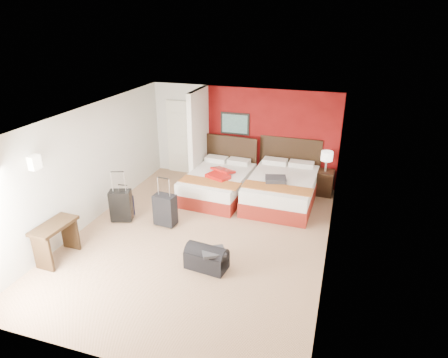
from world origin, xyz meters
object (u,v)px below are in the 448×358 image
at_px(bed_left, 218,185).
at_px(bed_right, 281,190).
at_px(table_lamp, 326,161).
at_px(red_suitcase_open, 221,174).
at_px(nightstand, 324,183).
at_px(desk, 57,242).
at_px(suitcase_charcoal, 165,211).
at_px(suitcase_black, 121,207).
at_px(duffel_bag, 207,259).
at_px(suitcase_navy, 125,208).

bearing_deg(bed_left, bed_right, 7.48).
bearing_deg(table_lamp, bed_right, -139.51).
distance_m(bed_right, red_suitcase_open, 1.51).
bearing_deg(nightstand, table_lamp, 0.00).
bearing_deg(desk, suitcase_charcoal, 54.85).
xyz_separation_m(suitcase_black, desk, (-0.35, -1.63, 0.02)).
height_order(bed_right, duffel_bag, bed_right).
bearing_deg(table_lamp, suitcase_black, -146.23).
distance_m(nightstand, suitcase_black, 4.95).
relative_size(bed_left, red_suitcase_open, 2.72).
distance_m(bed_left, suitcase_navy, 2.34).
xyz_separation_m(bed_right, suitcase_navy, (-3.18, -1.80, -0.09)).
bearing_deg(bed_right, suitcase_charcoal, -138.29).
relative_size(red_suitcase_open, suitcase_charcoal, 1.09).
bearing_deg(bed_right, red_suitcase_open, -170.65).
distance_m(suitcase_navy, desk, 1.82).
bearing_deg(table_lamp, bed_left, -160.19).
distance_m(nightstand, suitcase_navy, 4.87).
relative_size(bed_left, suitcase_navy, 4.16).
distance_m(bed_right, suitcase_black, 3.72).
distance_m(table_lamp, suitcase_black, 4.97).
xyz_separation_m(nightstand, duffel_bag, (-1.74, -3.82, -0.12)).
bearing_deg(duffel_bag, suitcase_charcoal, 146.07).
height_order(nightstand, table_lamp, table_lamp).
height_order(bed_left, suitcase_charcoal, suitcase_charcoal).
distance_m(table_lamp, suitcase_charcoal, 4.11).
xyz_separation_m(red_suitcase_open, duffel_bag, (0.66, -2.82, -0.46)).
relative_size(bed_right, table_lamp, 4.27).
height_order(nightstand, suitcase_navy, nightstand).
xyz_separation_m(red_suitcase_open, suitcase_navy, (-1.71, -1.60, -0.41)).
relative_size(suitcase_black, desk, 0.78).
xyz_separation_m(suitcase_navy, desk, (-0.35, -1.78, 0.12)).
bearing_deg(bed_left, nightstand, 23.60).
xyz_separation_m(table_lamp, suitcase_charcoal, (-3.11, -2.64, -0.54)).
xyz_separation_m(bed_right, table_lamp, (0.94, 0.80, 0.55)).
height_order(bed_left, suitcase_navy, bed_left).
bearing_deg(suitcase_navy, table_lamp, 26.98).
height_order(suitcase_black, suitcase_navy, suitcase_black).
xyz_separation_m(suitcase_black, suitcase_charcoal, (1.00, 0.11, -0.00)).
xyz_separation_m(nightstand, desk, (-4.46, -4.38, 0.05)).
height_order(bed_right, red_suitcase_open, red_suitcase_open).
bearing_deg(suitcase_charcoal, red_suitcase_open, 72.05).
bearing_deg(nightstand, suitcase_charcoal, -136.88).
bearing_deg(nightstand, duffel_bag, -111.64).
bearing_deg(bed_right, suitcase_black, -146.91).
bearing_deg(bed_right, bed_left, -174.77).
distance_m(red_suitcase_open, desk, 3.97).
relative_size(suitcase_black, suitcase_navy, 1.42).
relative_size(red_suitcase_open, suitcase_navy, 1.53).
distance_m(bed_left, suitcase_black, 2.45).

